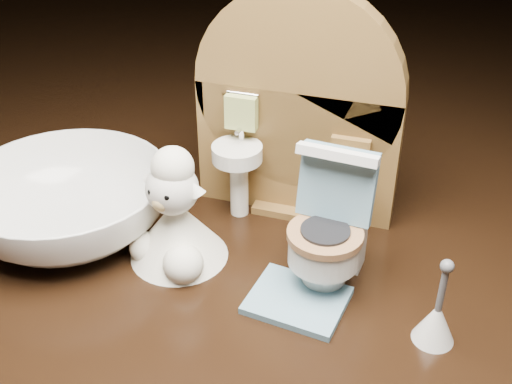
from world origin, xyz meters
TOP-DOWN VIEW (x-y plane):
  - backdrop_panel at (-0.00, 0.06)m, footprint 0.13×0.05m
  - toy_toilet at (0.04, 0.00)m, footprint 0.04×0.06m
  - bath_mat at (0.03, -0.03)m, footprint 0.06×0.05m
  - toilet_brush at (0.10, -0.03)m, footprint 0.02×0.02m
  - plush_lamb at (-0.05, -0.01)m, footprint 0.06×0.06m
  - ceramic_bowl at (-0.13, -0.00)m, footprint 0.14×0.14m

SIDE VIEW (x-z plane):
  - bath_mat at x=0.03m, z-range 0.00..0.00m
  - toilet_brush at x=0.10m, z-range -0.01..0.04m
  - ceramic_bowl at x=-0.13m, z-range 0.00..0.04m
  - plush_lamb at x=-0.05m, z-range -0.01..0.06m
  - toy_toilet at x=0.04m, z-range -0.01..0.07m
  - backdrop_panel at x=0.00m, z-range -0.01..0.14m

